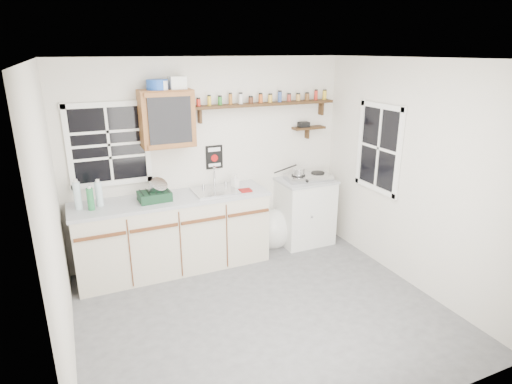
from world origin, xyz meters
TOP-DOWN VIEW (x-y plane):
  - room at (0.00, 0.00)m, footprint 3.64×3.24m
  - main_cabinet at (-0.58, 1.30)m, footprint 2.31×0.63m
  - right_cabinet at (1.25, 1.32)m, footprint 0.73×0.57m
  - sink at (-0.05, 1.30)m, footprint 0.52×0.44m
  - upper_cabinet at (-0.55, 1.44)m, footprint 0.60×0.32m
  - upper_cabinet_clutter at (-0.55, 1.44)m, footprint 0.44×0.24m
  - spice_shelf at (0.73, 1.51)m, footprint 1.91×0.18m
  - secondary_shelf at (1.36, 1.52)m, footprint 0.45×0.16m
  - warning_sign at (0.05, 1.59)m, footprint 0.22×0.02m
  - window_back at (-1.20, 1.59)m, footprint 0.93×0.03m
  - window_right at (1.79, 0.55)m, footprint 0.03×0.78m
  - water_bottles at (-1.49, 1.31)m, footprint 0.30×0.17m
  - dish_rack at (-0.78, 1.27)m, footprint 0.37×0.28m
  - soap_bottle at (0.24, 1.36)m, footprint 0.10×0.11m
  - rag at (0.30, 1.16)m, footprint 0.15×0.14m
  - hotplate at (1.27, 1.30)m, footprint 0.64×0.40m
  - saucepan at (1.11, 1.31)m, footprint 0.35×0.27m
  - trash_bag at (0.80, 1.40)m, footprint 0.48×0.43m

SIDE VIEW (x-z plane):
  - trash_bag at x=0.80m, z-range -0.04..0.51m
  - right_cabinet at x=1.25m, z-range 0.00..0.91m
  - main_cabinet at x=-0.58m, z-range 0.00..0.92m
  - rag at x=0.30m, z-range 0.92..0.94m
  - sink at x=-0.05m, z-range 0.79..1.08m
  - hotplate at x=1.27m, z-range 0.91..0.99m
  - dish_rack at x=-0.78m, z-range 0.87..1.14m
  - soap_bottle at x=0.24m, z-range 0.92..1.10m
  - saucepan at x=1.11m, z-range 0.95..1.12m
  - water_bottles at x=-1.49m, z-range 0.90..1.23m
  - room at x=0.00m, z-range -0.02..2.52m
  - warning_sign at x=0.05m, z-range 1.13..1.43m
  - window_right at x=1.79m, z-range 0.91..1.99m
  - window_back at x=-1.20m, z-range 1.06..2.04m
  - secondary_shelf at x=1.36m, z-range 1.46..1.69m
  - upper_cabinet at x=-0.55m, z-range 1.50..2.15m
  - spice_shelf at x=0.73m, z-range 1.76..2.11m
  - upper_cabinet_clutter at x=-0.55m, z-range 2.14..2.28m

